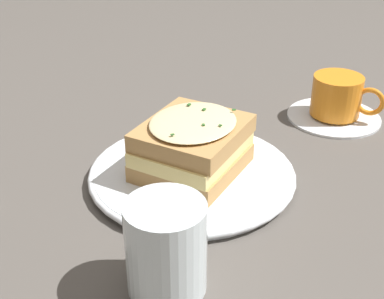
{
  "coord_description": "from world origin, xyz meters",
  "views": [
    {
      "loc": [
        -0.55,
        -0.16,
        0.35
      ],
      "look_at": [
        -0.02,
        -0.02,
        0.04
      ],
      "focal_mm": 50.0,
      "sensor_mm": 36.0,
      "label": 1
    }
  ],
  "objects_px": {
    "water_glass": "(166,248)",
    "sandwich": "(192,146)",
    "dinner_plate": "(192,174)",
    "teacup_with_saucer": "(337,101)"
  },
  "relations": [
    {
      "from": "water_glass",
      "to": "sandwich",
      "type": "bearing_deg",
      "value": 7.25
    },
    {
      "from": "sandwich",
      "to": "water_glass",
      "type": "xyz_separation_m",
      "value": [
        -0.18,
        -0.02,
        -0.0
      ]
    },
    {
      "from": "dinner_plate",
      "to": "teacup_with_saucer",
      "type": "distance_m",
      "value": 0.27
    },
    {
      "from": "teacup_with_saucer",
      "to": "water_glass",
      "type": "distance_m",
      "value": 0.42
    },
    {
      "from": "sandwich",
      "to": "teacup_with_saucer",
      "type": "distance_m",
      "value": 0.27
    },
    {
      "from": "teacup_with_saucer",
      "to": "sandwich",
      "type": "bearing_deg",
      "value": -113.9
    },
    {
      "from": "dinner_plate",
      "to": "teacup_with_saucer",
      "type": "relative_size",
      "value": 1.82
    },
    {
      "from": "teacup_with_saucer",
      "to": "dinner_plate",
      "type": "bearing_deg",
      "value": -113.87
    },
    {
      "from": "dinner_plate",
      "to": "sandwich",
      "type": "relative_size",
      "value": 1.7
    },
    {
      "from": "water_glass",
      "to": "dinner_plate",
      "type": "bearing_deg",
      "value": 7.39
    }
  ]
}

